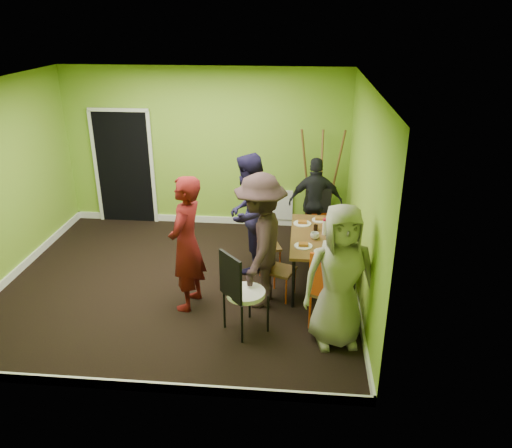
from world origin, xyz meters
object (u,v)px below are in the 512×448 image
at_px(chair_back_end, 318,206).
at_px(chair_bentwood, 240,289).
at_px(person_left_near, 261,241).
at_px(blue_bottle, 340,238).
at_px(person_front_end, 340,277).
at_px(thermos, 325,228).
at_px(person_back_end, 316,202).
at_px(easel, 320,182).
at_px(orange_bottle, 323,225).
at_px(chair_left_near, 276,264).
at_px(chair_front_end, 329,287).
at_px(person_left_far, 248,214).
at_px(chair_left_far, 263,242).
at_px(person_standing, 186,244).
at_px(dining_table, 323,239).

xyz_separation_m(chair_back_end, chair_bentwood, (-0.96, -2.51, -0.11)).
distance_m(chair_bentwood, person_left_near, 0.78).
bearing_deg(blue_bottle, person_front_end, -93.66).
bearing_deg(thermos, person_back_end, 94.40).
distance_m(chair_back_end, thermos, 1.19).
xyz_separation_m(chair_bentwood, easel, (1.01, 3.13, 0.32)).
height_order(chair_back_end, orange_bottle, chair_back_end).
height_order(chair_left_near, chair_front_end, chair_front_end).
bearing_deg(orange_bottle, person_left_far, 174.86).
bearing_deg(chair_front_end, person_front_end, -44.73).
bearing_deg(person_front_end, chair_left_far, 111.24).
height_order(chair_left_far, chair_left_near, chair_left_near).
relative_size(chair_left_near, person_left_far, 0.48).
xyz_separation_m(thermos, blue_bottle, (0.19, -0.32, 0.00)).
xyz_separation_m(person_left_far, person_front_end, (1.23, -1.72, -0.03)).
bearing_deg(person_standing, person_left_near, 109.78).
xyz_separation_m(chair_left_far, person_front_end, (1.00, -1.65, 0.39)).
bearing_deg(person_left_far, orange_bottle, 100.57).
relative_size(dining_table, chair_back_end, 1.49).
distance_m(chair_left_near, person_left_far, 0.97).
relative_size(chair_back_end, person_left_near, 0.56).
height_order(chair_bentwood, person_left_far, person_left_far).
xyz_separation_m(chair_back_end, chair_front_end, (0.09, -2.35, -0.12)).
bearing_deg(person_left_near, chair_left_near, 140.84).
relative_size(person_standing, person_back_end, 1.21).
xyz_separation_m(chair_left_near, chair_bentwood, (-0.37, -0.90, 0.12)).
bearing_deg(person_standing, chair_left_far, 149.55).
relative_size(chair_bentwood, person_left_near, 0.60).
distance_m(chair_bentwood, person_front_end, 1.18).
bearing_deg(chair_bentwood, chair_left_far, 133.15).
bearing_deg(person_left_near, orange_bottle, 140.26).
height_order(chair_front_end, blue_bottle, chair_front_end).
distance_m(orange_bottle, person_standing, 2.04).
bearing_deg(person_back_end, person_front_end, 93.12).
bearing_deg(dining_table, person_left_near, -143.91).
relative_size(chair_back_end, person_standing, 0.56).
bearing_deg(chair_bentwood, person_left_far, 141.25).
distance_m(person_standing, person_left_near, 0.95).
distance_m(chair_left_near, person_left_near, 0.50).
height_order(chair_back_end, thermos, chair_back_end).
bearing_deg(person_front_end, chair_back_end, 84.25).
xyz_separation_m(orange_bottle, person_front_end, (0.13, -1.62, 0.08)).
relative_size(blue_bottle, person_standing, 0.12).
relative_size(chair_left_near, person_front_end, 0.50).
xyz_separation_m(orange_bottle, person_back_end, (-0.09, 1.05, -0.04)).
bearing_deg(chair_left_far, chair_left_near, -0.86).
distance_m(dining_table, orange_bottle, 0.27).
height_order(chair_left_near, person_back_end, person_back_end).
distance_m(person_left_near, person_front_end, 1.24).
xyz_separation_m(easel, person_left_near, (-0.83, -2.43, -0.02)).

